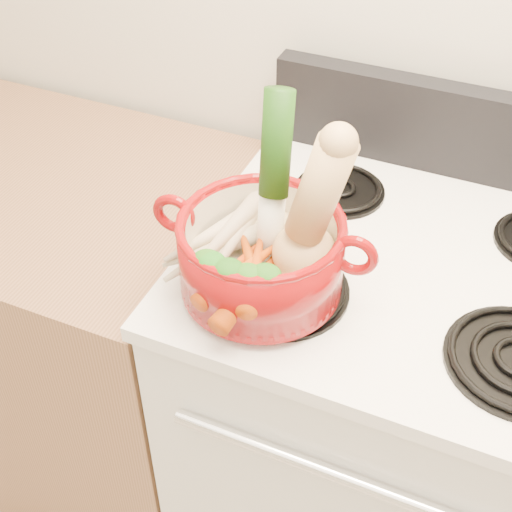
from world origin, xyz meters
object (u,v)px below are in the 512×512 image
at_px(squash, 316,213).
at_px(leek, 271,181).
at_px(dutch_oven, 261,255).
at_px(stove_body, 385,431).

distance_m(squash, leek, 0.08).
height_order(dutch_oven, leek, leek).
bearing_deg(dutch_oven, stove_body, 34.94).
distance_m(stove_body, leek, 0.73).
bearing_deg(dutch_oven, leek, 88.37).
bearing_deg(dutch_oven, squash, 13.04).
xyz_separation_m(stove_body, dutch_oven, (-0.22, -0.17, 0.57)).
relative_size(dutch_oven, squash, 1.00).
xyz_separation_m(stove_body, squash, (-0.14, -0.15, 0.66)).
bearing_deg(squash, stove_body, 33.85).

